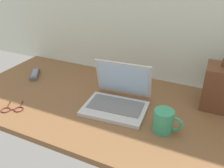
{
  "coord_description": "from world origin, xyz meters",
  "views": [
    {
      "loc": [
        0.47,
        -0.93,
        0.7
      ],
      "look_at": [
        0.04,
        0.0,
        0.15
      ],
      "focal_mm": 37.56,
      "sensor_mm": 36.0,
      "label": 1
    }
  ],
  "objects_px": {
    "laptop": "(118,98)",
    "remote_control_near": "(35,74)",
    "eyeglasses": "(12,109)",
    "coffee_mug": "(164,121)"
  },
  "relations": [
    {
      "from": "laptop",
      "to": "eyeglasses",
      "type": "height_order",
      "value": "laptop"
    },
    {
      "from": "laptop",
      "to": "coffee_mug",
      "type": "relative_size",
      "value": 2.55
    },
    {
      "from": "coffee_mug",
      "to": "remote_control_near",
      "type": "relative_size",
      "value": 0.81
    },
    {
      "from": "laptop",
      "to": "remote_control_near",
      "type": "xyz_separation_m",
      "value": [
        -0.63,
        0.09,
        -0.03
      ]
    },
    {
      "from": "laptop",
      "to": "eyeglasses",
      "type": "relative_size",
      "value": 2.42
    },
    {
      "from": "laptop",
      "to": "eyeglasses",
      "type": "distance_m",
      "value": 0.53
    },
    {
      "from": "laptop",
      "to": "eyeglasses",
      "type": "xyz_separation_m",
      "value": [
        -0.46,
        -0.26,
        -0.04
      ]
    },
    {
      "from": "coffee_mug",
      "to": "remote_control_near",
      "type": "xyz_separation_m",
      "value": [
        -0.89,
        0.19,
        -0.04
      ]
    },
    {
      "from": "coffee_mug",
      "to": "eyeglasses",
      "type": "relative_size",
      "value": 0.95
    },
    {
      "from": "laptop",
      "to": "remote_control_near",
      "type": "height_order",
      "value": "laptop"
    }
  ]
}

